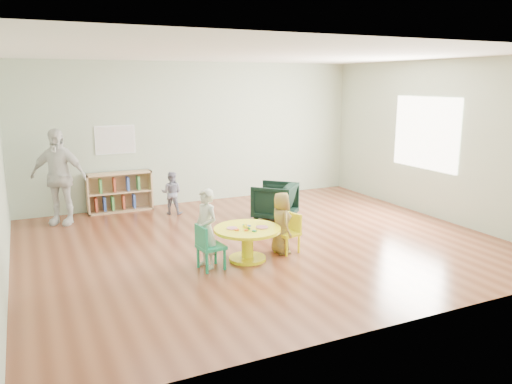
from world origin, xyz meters
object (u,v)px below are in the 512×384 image
kid_chair_right (289,232)px  adult_caretaker (58,177)px  toddler (172,193)px  kid_chair_left (208,246)px  child_right (281,223)px  child_left (206,229)px  bookshelf (119,192)px  armchair (275,201)px  activity_table (247,238)px

kid_chair_right → adult_caretaker: adult_caretaker is taller
kid_chair_right → toddler: (-0.94, 2.80, 0.10)m
kid_chair_left → child_right: (1.17, 0.18, 0.12)m
toddler → child_right: bearing=136.2°
child_right → child_left: bearing=99.7°
bookshelf → kid_chair_right: bearing=-62.5°
armchair → adult_caretaker: 3.77m
kid_chair_left → adult_caretaker: (-1.57, 3.14, 0.50)m
bookshelf → adult_caretaker: bearing=-157.1°
toddler → adult_caretaker: size_ratio=0.48×
armchair → child_right: 1.83m
armchair → toddler: (-1.58, 1.13, 0.07)m
bookshelf → kid_chair_left: bearing=-82.2°
armchair → adult_caretaker: (-3.50, 1.31, 0.50)m
activity_table → child_right: child_right is taller
kid_chair_left → bookshelf: bearing=-179.1°
kid_chair_left → adult_caretaker: 3.55m
activity_table → adult_caretaker: 3.77m
armchair → adult_caretaker: adult_caretaker is taller
activity_table → bookshelf: bearing=107.6°
kid_chair_left → kid_chair_right: (1.30, 0.16, -0.02)m
kid_chair_right → bookshelf: size_ratio=0.47×
bookshelf → adult_caretaker: 1.25m
child_left → child_right: size_ratio=1.20×
toddler → bookshelf: bearing=-7.0°
activity_table → adult_caretaker: size_ratio=0.56×
adult_caretaker → child_right: bearing=-18.4°
toddler → child_left: bearing=113.0°
kid_chair_right → activity_table: bearing=79.4°
bookshelf → child_right: bearing=-64.0°
bookshelf → child_left: (0.50, -3.52, 0.17)m
adult_caretaker → armchair: bearing=8.4°
activity_table → adult_caretaker: adult_caretaker is taller
bookshelf → toddler: (0.85, -0.64, 0.03)m
armchair → adult_caretaker: size_ratio=0.43×
child_right → armchair: bearing=-19.5°
kid_chair_right → child_right: child_right is taller
kid_chair_left → activity_table: bearing=92.9°
child_right → toddler: 2.90m
kid_chair_right → armchair: (0.64, 1.68, 0.02)m
armchair → toddler: 1.94m
kid_chair_right → bookshelf: bearing=12.7°
activity_table → toddler: bearing=95.1°
bookshelf → child_right: 3.81m
kid_chair_left → toddler: 2.98m
activity_table → bookshelf: size_ratio=0.77×
kid_chair_right → child_left: child_left is taller
armchair → child_right: size_ratio=0.81×
toddler → armchair: bearing=174.3°
armchair → child_left: (-1.93, -1.75, 0.21)m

